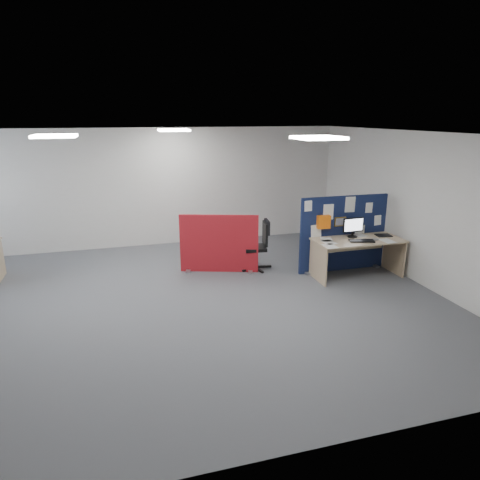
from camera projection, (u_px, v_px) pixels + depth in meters
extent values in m
plane|color=#4F5156|center=(170.00, 305.00, 6.94)|extent=(9.00, 9.00, 0.00)
cube|color=white|center=(162.00, 134.00, 6.18)|extent=(9.00, 7.00, 0.02)
cube|color=silver|center=(149.00, 188.00, 9.79)|extent=(9.00, 0.02, 2.70)
cube|color=silver|center=(217.00, 331.00, 3.33)|extent=(9.00, 0.02, 2.70)
cube|color=silver|center=(416.00, 208.00, 7.75)|extent=(0.02, 7.00, 2.70)
cube|color=white|center=(318.00, 138.00, 5.79)|extent=(0.60, 0.60, 0.04)
cube|color=white|center=(55.00, 136.00, 6.26)|extent=(0.60, 0.60, 0.04)
cube|color=white|center=(174.00, 130.00, 8.63)|extent=(0.60, 0.60, 0.04)
cube|color=black|center=(343.00, 234.00, 8.32)|extent=(1.81, 0.06, 1.49)
cube|color=#97969B|center=(306.00, 272.00, 8.33)|extent=(0.08, 0.30, 0.04)
cube|color=#97969B|center=(374.00, 265.00, 8.73)|extent=(0.08, 0.30, 0.04)
cube|color=white|center=(308.00, 206.00, 7.91)|extent=(0.15, 0.01, 0.20)
cube|color=white|center=(328.00, 212.00, 8.06)|extent=(0.21, 0.01, 0.30)
cube|color=white|center=(350.00, 205.00, 8.15)|extent=(0.21, 0.01, 0.30)
cube|color=white|center=(369.00, 208.00, 8.28)|extent=(0.15, 0.01, 0.20)
cube|color=white|center=(316.00, 232.00, 8.11)|extent=(0.21, 0.01, 0.30)
cube|color=white|center=(360.00, 233.00, 8.38)|extent=(0.21, 0.01, 0.30)
cube|color=white|center=(378.00, 220.00, 8.42)|extent=(0.15, 0.01, 0.20)
cube|color=white|center=(335.00, 245.00, 8.30)|extent=(0.21, 0.01, 0.30)
cube|color=gold|center=(340.00, 222.00, 8.19)|extent=(0.24, 0.01, 0.18)
cube|color=orange|center=(324.00, 222.00, 8.04)|extent=(0.25, 0.10, 0.25)
cube|color=tan|center=(358.00, 240.00, 7.99)|extent=(1.67, 0.74, 0.03)
cube|color=tan|center=(318.00, 263.00, 7.88)|extent=(0.03, 0.68, 0.70)
cube|color=tan|center=(394.00, 255.00, 8.30)|extent=(0.03, 0.68, 0.70)
cube|color=tan|center=(348.00, 244.00, 8.35)|extent=(1.50, 0.02, 0.30)
cylinder|color=black|center=(352.00, 237.00, 8.13)|extent=(0.18, 0.18, 0.02)
cube|color=black|center=(353.00, 234.00, 8.11)|extent=(0.04, 0.03, 0.09)
cube|color=black|center=(353.00, 225.00, 8.06)|extent=(0.43, 0.07, 0.27)
cube|color=white|center=(354.00, 225.00, 8.05)|extent=(0.39, 0.03, 0.23)
cube|color=black|center=(362.00, 241.00, 7.86)|extent=(0.48, 0.30, 0.02)
cube|color=#97969B|center=(375.00, 240.00, 7.92)|extent=(0.11, 0.07, 0.03)
cube|color=black|center=(383.00, 235.00, 8.23)|extent=(0.31, 0.26, 0.01)
cube|color=maroon|center=(219.00, 244.00, 8.27)|extent=(1.46, 0.52, 1.14)
cube|color=#97969B|center=(189.00, 273.00, 8.27)|extent=(0.08, 0.30, 0.04)
cube|color=#97969B|center=(249.00, 267.00, 8.59)|extent=(0.08, 0.30, 0.04)
cube|color=black|center=(265.00, 266.00, 8.60)|extent=(0.28, 0.08, 0.04)
cube|color=black|center=(256.00, 264.00, 8.76)|extent=(0.16, 0.26, 0.04)
cube|color=black|center=(246.00, 265.00, 8.66)|extent=(0.23, 0.22, 0.04)
cube|color=black|center=(248.00, 269.00, 8.44)|extent=(0.26, 0.17, 0.04)
cube|color=black|center=(259.00, 270.00, 8.40)|extent=(0.09, 0.28, 0.04)
cylinder|color=#97969B|center=(255.00, 258.00, 8.52)|extent=(0.05, 0.05, 0.38)
cube|color=black|center=(255.00, 248.00, 8.46)|extent=(0.47, 0.47, 0.06)
cube|color=black|center=(265.00, 234.00, 8.40)|extent=(0.10, 0.38, 0.45)
cube|color=black|center=(267.00, 227.00, 8.37)|extent=(0.10, 0.35, 0.27)
cube|color=white|center=(329.00, 242.00, 7.81)|extent=(0.24, 0.32, 0.00)
cube|color=white|center=(327.00, 239.00, 7.98)|extent=(0.29, 0.35, 0.00)
cube|color=white|center=(387.00, 241.00, 7.89)|extent=(0.23, 0.31, 0.00)
cube|color=white|center=(330.00, 246.00, 7.58)|extent=(0.21, 0.30, 0.00)
cube|color=white|center=(359.00, 235.00, 8.29)|extent=(0.25, 0.33, 0.00)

